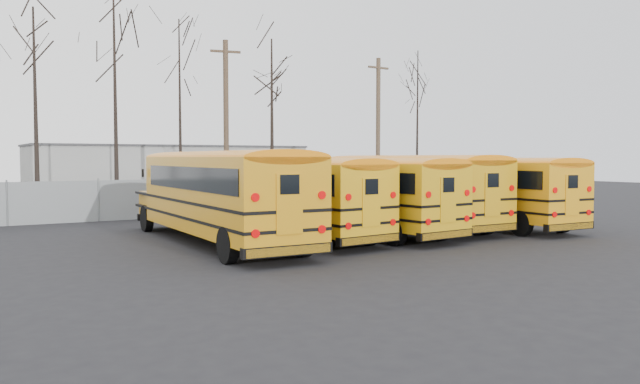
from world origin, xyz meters
TOP-DOWN VIEW (x-y plane):
  - ground at (0.00, 0.00)m, footprint 120.00×120.00m
  - fence at (0.00, 12.00)m, footprint 40.00×0.04m
  - distant_building at (2.00, 32.00)m, footprint 22.00×8.00m
  - bus_a at (-6.11, 1.21)m, footprint 3.14×12.24m
  - bus_b at (-3.20, 1.74)m, footprint 3.62×11.37m
  - bus_c at (-0.15, 1.39)m, footprint 3.47×11.37m
  - bus_d at (3.02, 2.12)m, footprint 2.83×11.71m
  - bus_e at (6.27, 0.81)m, footprint 3.07×11.37m
  - utility_pole_left at (-0.16, 14.69)m, footprint 1.75×0.52m
  - utility_pole_right at (12.69, 17.05)m, footprint 1.83×0.32m
  - tree_2 at (-10.53, 13.53)m, footprint 0.26×0.26m
  - tree_3 at (-6.66, 13.96)m, footprint 0.26×0.26m
  - tree_4 at (-2.61, 15.63)m, footprint 0.26×0.26m
  - tree_5 at (2.36, 13.72)m, footprint 0.26×0.26m
  - tree_6 at (16.86, 17.61)m, footprint 0.26×0.26m

SIDE VIEW (x-z plane):
  - ground at x=0.00m, z-range 0.00..0.00m
  - fence at x=0.00m, z-range 0.00..2.00m
  - bus_b at x=-3.20m, z-range 0.27..3.40m
  - bus_c at x=-0.15m, z-range 0.27..3.41m
  - bus_e at x=6.27m, z-range 0.27..3.42m
  - bus_d at x=3.02m, z-range 0.28..3.55m
  - bus_a at x=-6.11m, z-range 0.29..3.69m
  - distant_building at x=2.00m, z-range 0.00..4.00m
  - tree_5 at x=2.36m, z-range 0.00..10.10m
  - utility_pole_left at x=-0.16m, z-range 0.14..10.07m
  - tree_2 at x=-10.53m, z-range 0.00..10.32m
  - utility_pole_right at x=12.69m, z-range 0.14..10.42m
  - tree_4 at x=-2.61m, z-range 0.00..11.04m
  - tree_6 at x=16.86m, z-range 0.00..11.27m
  - tree_3 at x=-6.66m, z-range 0.00..11.96m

